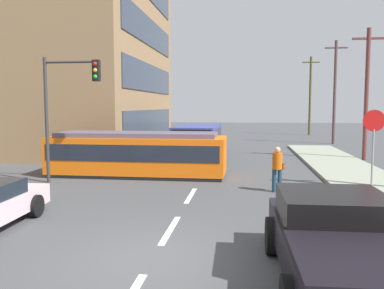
{
  "coord_description": "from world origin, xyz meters",
  "views": [
    {
      "loc": [
        1.84,
        -7.94,
        3.15
      ],
      "look_at": [
        -0.27,
        8.43,
        1.58
      ],
      "focal_mm": 37.95,
      "sensor_mm": 36.0,
      "label": 1
    }
  ],
  "objects_px": {
    "city_bus": "(198,139)",
    "parked_sedan_mid": "(116,151)",
    "utility_pole_far": "(335,91)",
    "utility_pole_distant": "(310,94)",
    "pedestrian_crossing": "(277,167)",
    "utility_pole_mid": "(367,92)",
    "stop_sign": "(374,133)",
    "traffic_light_mast": "(67,96)",
    "streetcar_tram": "(138,153)",
    "parked_sedan_far": "(145,141)",
    "pickup_truck_parked": "(339,242)"
  },
  "relations": [
    {
      "from": "stop_sign",
      "to": "utility_pole_mid",
      "type": "height_order",
      "value": "utility_pole_mid"
    },
    {
      "from": "utility_pole_far",
      "to": "utility_pole_mid",
      "type": "bearing_deg",
      "value": -92.24
    },
    {
      "from": "utility_pole_distant",
      "to": "stop_sign",
      "type": "bearing_deg",
      "value": -94.71
    },
    {
      "from": "stop_sign",
      "to": "utility_pole_mid",
      "type": "bearing_deg",
      "value": 75.78
    },
    {
      "from": "city_bus",
      "to": "utility_pole_distant",
      "type": "relative_size",
      "value": 0.69
    },
    {
      "from": "pedestrian_crossing",
      "to": "stop_sign",
      "type": "relative_size",
      "value": 0.58
    },
    {
      "from": "streetcar_tram",
      "to": "parked_sedan_mid",
      "type": "bearing_deg",
      "value": 120.08
    },
    {
      "from": "city_bus",
      "to": "parked_sedan_mid",
      "type": "distance_m",
      "value": 5.49
    },
    {
      "from": "streetcar_tram",
      "to": "parked_sedan_far",
      "type": "relative_size",
      "value": 1.91
    },
    {
      "from": "traffic_light_mast",
      "to": "utility_pole_far",
      "type": "bearing_deg",
      "value": 52.98
    },
    {
      "from": "utility_pole_distant",
      "to": "pickup_truck_parked",
      "type": "bearing_deg",
      "value": -97.99
    },
    {
      "from": "parked_sedan_mid",
      "to": "utility_pole_distant",
      "type": "xyz_separation_m",
      "value": [
        14.07,
        23.42,
        3.76
      ]
    },
    {
      "from": "city_bus",
      "to": "stop_sign",
      "type": "relative_size",
      "value": 2.0
    },
    {
      "from": "streetcar_tram",
      "to": "utility_pole_distant",
      "type": "xyz_separation_m",
      "value": [
        11.77,
        27.38,
        3.36
      ]
    },
    {
      "from": "utility_pole_mid",
      "to": "pedestrian_crossing",
      "type": "bearing_deg",
      "value": -120.83
    },
    {
      "from": "parked_sedan_far",
      "to": "utility_pole_mid",
      "type": "xyz_separation_m",
      "value": [
        14.08,
        -4.17,
        3.34
      ]
    },
    {
      "from": "pedestrian_crossing",
      "to": "stop_sign",
      "type": "distance_m",
      "value": 3.51
    },
    {
      "from": "parked_sedan_far",
      "to": "traffic_light_mast",
      "type": "bearing_deg",
      "value": -89.9
    },
    {
      "from": "streetcar_tram",
      "to": "utility_pole_mid",
      "type": "relative_size",
      "value": 1.05
    },
    {
      "from": "utility_pole_distant",
      "to": "utility_pole_far",
      "type": "bearing_deg",
      "value": -88.0
    },
    {
      "from": "city_bus",
      "to": "pedestrian_crossing",
      "type": "distance_m",
      "value": 11.11
    },
    {
      "from": "parked_sedan_mid",
      "to": "utility_pole_far",
      "type": "xyz_separation_m",
      "value": [
        14.43,
        13.08,
        3.79
      ]
    },
    {
      "from": "utility_pole_distant",
      "to": "parked_sedan_far",
      "type": "bearing_deg",
      "value": -130.67
    },
    {
      "from": "utility_pole_mid",
      "to": "utility_pole_far",
      "type": "xyz_separation_m",
      "value": [
        0.4,
        10.26,
        0.45
      ]
    },
    {
      "from": "utility_pole_mid",
      "to": "utility_pole_far",
      "type": "relative_size",
      "value": 0.89
    },
    {
      "from": "streetcar_tram",
      "to": "city_bus",
      "type": "height_order",
      "value": "streetcar_tram"
    },
    {
      "from": "utility_pole_distant",
      "to": "streetcar_tram",
      "type": "bearing_deg",
      "value": -113.27
    },
    {
      "from": "traffic_light_mast",
      "to": "pedestrian_crossing",
      "type": "bearing_deg",
      "value": -4.79
    },
    {
      "from": "parked_sedan_mid",
      "to": "parked_sedan_far",
      "type": "distance_m",
      "value": 6.98
    },
    {
      "from": "parked_sedan_far",
      "to": "utility_pole_mid",
      "type": "relative_size",
      "value": 0.55
    },
    {
      "from": "streetcar_tram",
      "to": "pedestrian_crossing",
      "type": "xyz_separation_m",
      "value": [
        6.0,
        -2.84,
        -0.07
      ]
    },
    {
      "from": "streetcar_tram",
      "to": "traffic_light_mast",
      "type": "distance_m",
      "value": 4.04
    },
    {
      "from": "traffic_light_mast",
      "to": "pickup_truck_parked",
      "type": "bearing_deg",
      "value": -44.28
    },
    {
      "from": "pedestrian_crossing",
      "to": "stop_sign",
      "type": "xyz_separation_m",
      "value": [
        3.28,
        -0.08,
        1.25
      ]
    },
    {
      "from": "pedestrian_crossing",
      "to": "traffic_light_mast",
      "type": "distance_m",
      "value": 8.75
    },
    {
      "from": "traffic_light_mast",
      "to": "utility_pole_mid",
      "type": "relative_size",
      "value": 0.67
    },
    {
      "from": "parked_sedan_mid",
      "to": "pickup_truck_parked",
      "type": "bearing_deg",
      "value": -59.2
    },
    {
      "from": "utility_pole_far",
      "to": "streetcar_tram",
      "type": "bearing_deg",
      "value": -125.46
    },
    {
      "from": "utility_pole_far",
      "to": "utility_pole_distant",
      "type": "bearing_deg",
      "value": 92.0
    },
    {
      "from": "pedestrian_crossing",
      "to": "utility_pole_far",
      "type": "height_order",
      "value": "utility_pole_far"
    },
    {
      "from": "pedestrian_crossing",
      "to": "utility_pole_far",
      "type": "xyz_separation_m",
      "value": [
        6.14,
        19.87,
        3.47
      ]
    },
    {
      "from": "traffic_light_mast",
      "to": "parked_sedan_mid",
      "type": "bearing_deg",
      "value": 89.7
    },
    {
      "from": "stop_sign",
      "to": "utility_pole_distant",
      "type": "height_order",
      "value": "utility_pole_distant"
    },
    {
      "from": "streetcar_tram",
      "to": "pedestrian_crossing",
      "type": "height_order",
      "value": "streetcar_tram"
    },
    {
      "from": "utility_pole_mid",
      "to": "parked_sedan_far",
      "type": "bearing_deg",
      "value": 163.51
    },
    {
      "from": "pickup_truck_parked",
      "to": "traffic_light_mast",
      "type": "height_order",
      "value": "traffic_light_mast"
    },
    {
      "from": "parked_sedan_mid",
      "to": "traffic_light_mast",
      "type": "distance_m",
      "value": 6.76
    },
    {
      "from": "stop_sign",
      "to": "traffic_light_mast",
      "type": "distance_m",
      "value": 11.71
    },
    {
      "from": "parked_sedan_mid",
      "to": "utility_pole_far",
      "type": "bearing_deg",
      "value": 42.18
    },
    {
      "from": "streetcar_tram",
      "to": "parked_sedan_far",
      "type": "distance_m",
      "value": 11.2
    }
  ]
}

